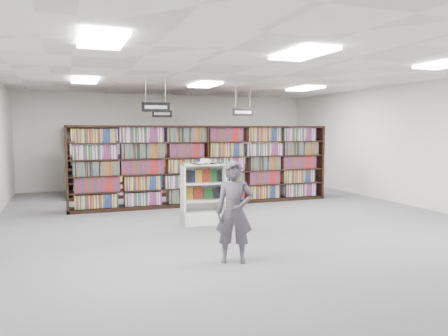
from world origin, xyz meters
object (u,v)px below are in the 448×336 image
object	(u,v)px
endcap_display	(203,202)
open_book	(206,162)
shopper	(234,212)
bookshelf_row_near	(205,165)

from	to	relation	value
endcap_display	open_book	distance (m)	0.86
open_book	shopper	world-z (taller)	shopper
bookshelf_row_near	open_book	bearing A→B (deg)	-107.25
open_book	shopper	xyz separation A→B (m)	(-0.42, -2.70, -0.55)
shopper	bookshelf_row_near	bearing A→B (deg)	98.38
bookshelf_row_near	endcap_display	world-z (taller)	bookshelf_row_near
endcap_display	shopper	xyz separation A→B (m)	(-0.38, -2.77, 0.31)
bookshelf_row_near	open_book	size ratio (longest dim) A/B	11.08
bookshelf_row_near	endcap_display	bearing A→B (deg)	-108.70
bookshelf_row_near	endcap_display	size ratio (longest dim) A/B	5.47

